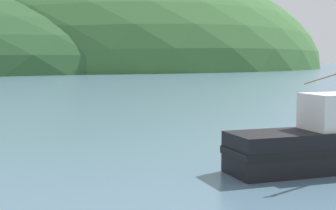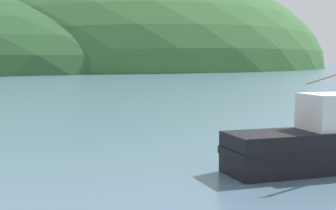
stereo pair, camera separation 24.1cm
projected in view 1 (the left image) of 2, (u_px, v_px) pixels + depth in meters
hill_mid_right at (23, 67)px, 192.74m from camera, size 218.72×174.97×84.49m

